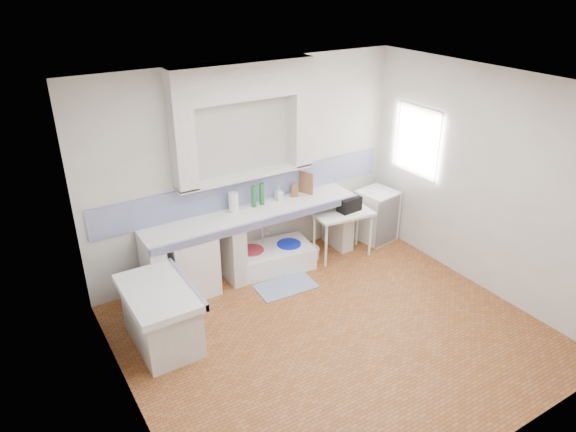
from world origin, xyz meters
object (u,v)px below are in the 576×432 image
stove (191,264)px  side_table (342,234)px  sink (270,258)px  fridge (376,215)px

stove → side_table: bearing=-6.5°
stove → sink: (1.15, -0.02, -0.27)m
stove → sink: size_ratio=0.71×
stove → sink: 1.18m
stove → sink: bearing=-0.7°
stove → fridge: (2.95, -0.12, -0.01)m
fridge → stove: bearing=168.8°
sink → side_table: bearing=-4.8°
side_table → fridge: size_ratio=1.05×
stove → fridge: 2.96m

